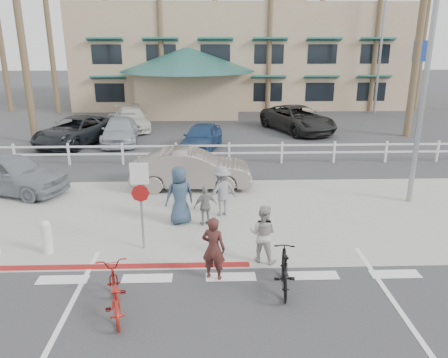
{
  "coord_description": "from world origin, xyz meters",
  "views": [
    {
      "loc": [
        -0.47,
        -8.62,
        5.5
      ],
      "look_at": [
        -0.06,
        3.65,
        1.5
      ],
      "focal_mm": 35.0,
      "sensor_mm": 36.0,
      "label": 1
    }
  ],
  "objects_px": {
    "bike_red": "(114,292)",
    "car_white_sedan": "(192,169)",
    "car_red_compact": "(10,173)",
    "sign_post": "(141,199)",
    "bike_black": "(284,270)"
  },
  "relations": [
    {
      "from": "car_red_compact",
      "to": "bike_black",
      "type": "bearing_deg",
      "value": -108.17
    },
    {
      "from": "sign_post",
      "to": "car_red_compact",
      "type": "distance_m",
      "value": 7.3
    },
    {
      "from": "car_red_compact",
      "to": "bike_red",
      "type": "bearing_deg",
      "value": -125.8
    },
    {
      "from": "bike_black",
      "to": "car_white_sedan",
      "type": "distance_m",
      "value": 7.56
    },
    {
      "from": "sign_post",
      "to": "car_red_compact",
      "type": "xyz_separation_m",
      "value": [
        -5.52,
        4.72,
        -0.71
      ]
    },
    {
      "from": "car_white_sedan",
      "to": "car_red_compact",
      "type": "height_order",
      "value": "car_white_sedan"
    },
    {
      "from": "sign_post",
      "to": "car_white_sedan",
      "type": "bearing_deg",
      "value": 77.37
    },
    {
      "from": "car_white_sedan",
      "to": "bike_red",
      "type": "bearing_deg",
      "value": 171.25
    },
    {
      "from": "sign_post",
      "to": "car_red_compact",
      "type": "bearing_deg",
      "value": 139.51
    },
    {
      "from": "bike_red",
      "to": "car_white_sedan",
      "type": "height_order",
      "value": "car_white_sedan"
    },
    {
      "from": "sign_post",
      "to": "bike_red",
      "type": "relative_size",
      "value": 1.56
    },
    {
      "from": "bike_red",
      "to": "car_white_sedan",
      "type": "distance_m",
      "value": 8.05
    },
    {
      "from": "bike_red",
      "to": "car_red_compact",
      "type": "height_order",
      "value": "car_red_compact"
    },
    {
      "from": "car_white_sedan",
      "to": "car_red_compact",
      "type": "relative_size",
      "value": 1.04
    },
    {
      "from": "sign_post",
      "to": "bike_black",
      "type": "height_order",
      "value": "sign_post"
    }
  ]
}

